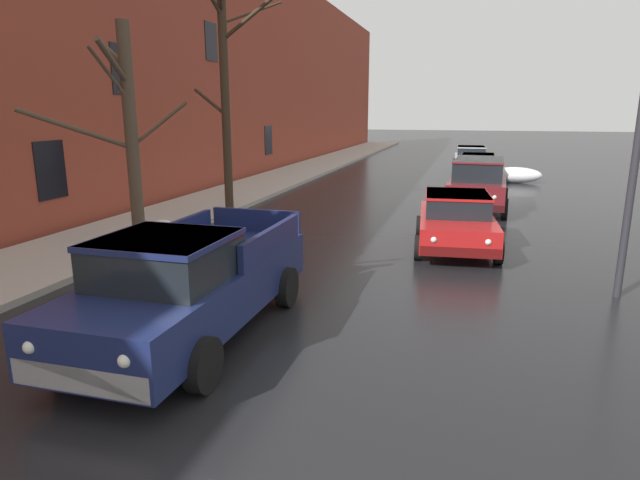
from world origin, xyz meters
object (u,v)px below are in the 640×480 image
Objects in this scene: bare_tree_mid_block at (226,90)px; pickup_truck_darkblue_approaching_near_lane at (189,283)px; bare_tree_second_along_sidewalk at (128,134)px; sedan_red_parked_kerbside_close at (456,220)px; sedan_grey_parked_far_down_block at (477,168)px; suv_maroon_parked_kerbside_mid at (478,183)px; sedan_silver_queued_behind_truck at (471,158)px.

bare_tree_mid_block is 10.65m from pickup_truck_darkblue_approaching_near_lane.
bare_tree_mid_block is at bearing 88.82° from bare_tree_second_along_sidewalk.
sedan_grey_parked_far_down_block is at bearing 87.65° from sedan_red_parked_kerbside_close.
sedan_grey_parked_far_down_block is at bearing 89.96° from suv_maroon_parked_kerbside_mid.
pickup_truck_darkblue_approaching_near_lane is 13.32m from suv_maroon_parked_kerbside_mid.
suv_maroon_parked_kerbside_mid reaches higher than sedan_silver_queued_behind_truck.
bare_tree_second_along_sidewalk reaches higher than sedan_grey_parked_far_down_block.
bare_tree_mid_block is 18.43m from sedan_silver_queued_behind_truck.
suv_maroon_parked_kerbside_mid is 1.04× the size of sedan_silver_queued_behind_truck.
bare_tree_mid_block reaches higher than sedan_silver_queued_behind_truck.
bare_tree_mid_block reaches higher than sedan_grey_parked_far_down_block.
sedan_silver_queued_behind_truck is at bearing 93.48° from sedan_grey_parked_far_down_block.
pickup_truck_darkblue_approaching_near_lane reaches higher than sedan_red_parked_kerbside_close.
sedan_red_parked_kerbside_close is at bearing -19.30° from bare_tree_mid_block.
suv_maroon_parked_kerbside_mid is 1.12× the size of sedan_grey_parked_far_down_block.
suv_maroon_parked_kerbside_mid reaches higher than sedan_red_parked_kerbside_close.
bare_tree_mid_block is 1.76× the size of suv_maroon_parked_kerbside_mid.
sedan_grey_parked_far_down_block and sedan_silver_queued_behind_truck have the same top height.
sedan_red_parked_kerbside_close is at bearing 18.88° from bare_tree_second_along_sidewalk.
bare_tree_second_along_sidewalk is 6.06m from pickup_truck_darkblue_approaching_near_lane.
sedan_red_parked_kerbside_close is 5.82m from suv_maroon_parked_kerbside_mid.
pickup_truck_darkblue_approaching_near_lane reaches higher than sedan_silver_queued_behind_truck.
suv_maroon_parked_kerbside_mid is (8.04, 3.17, -3.10)m from bare_tree_mid_block.
sedan_silver_queued_behind_truck is at bearing 64.88° from bare_tree_mid_block.
bare_tree_mid_block is 1.82× the size of sedan_silver_queued_behind_truck.
bare_tree_second_along_sidewalk is at bearing -91.18° from bare_tree_mid_block.
bare_tree_second_along_sidewalk is 11.85m from suv_maroon_parked_kerbside_mid.
pickup_truck_darkblue_approaching_near_lane is at bearing -108.82° from suv_maroon_parked_kerbside_mid.
suv_maroon_parked_kerbside_mid is at bearing 84.65° from sedan_red_parked_kerbside_close.
sedan_red_parked_kerbside_close is (7.60, 2.60, -2.16)m from bare_tree_second_along_sidewalk.
sedan_grey_parked_far_down_block is 0.92× the size of sedan_silver_queued_behind_truck.
sedan_red_parked_kerbside_close is 0.93× the size of suv_maroon_parked_kerbside_mid.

